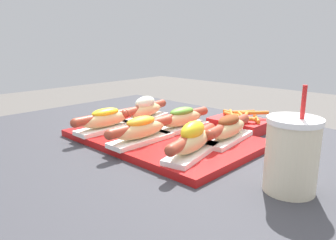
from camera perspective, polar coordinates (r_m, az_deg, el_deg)
The scene contains 10 objects.
serving_tray at distance 0.91m, azimuth -0.87°, elevation -3.21°, with size 0.51×0.34×0.02m.
hot_dog_0 at distance 0.96m, azimuth -10.80°, elevation 0.07°, with size 0.06×0.22×0.07m.
hot_dog_1 at distance 0.84m, azimuth -4.72°, elevation -1.70°, with size 0.06×0.22×0.07m.
hot_dog_2 at distance 0.75m, azimuth 4.30°, elevation -3.57°, with size 0.10×0.22×0.08m.
hot_dog_3 at distance 1.07m, azimuth -3.98°, elevation 1.80°, with size 0.09×0.22×0.08m.
hot_dog_4 at distance 0.96m, azimuth 2.43°, elevation 0.24°, with size 0.07×0.22×0.07m.
hot_dog_5 at distance 0.86m, azimuth 10.51°, elevation -1.50°, with size 0.08×0.22×0.07m.
sauce_bowl at distance 1.17m, azimuth -10.99°, elevation 0.56°, with size 0.06×0.06×0.02m.
drink_cup at distance 0.64m, azimuth 20.73°, elevation -5.70°, with size 0.10×0.10×0.20m.
fries_basket at distance 1.05m, azimuth 12.35°, elevation -0.56°, with size 0.17×0.13×0.06m.
Camera 1 is at (0.57, -0.60, 1.04)m, focal length 35.00 mm.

